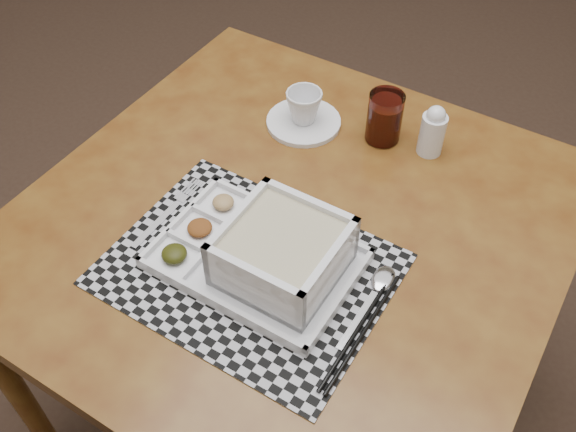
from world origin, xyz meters
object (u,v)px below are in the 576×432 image
Objects in this scene: juice_glass at (384,119)px; creamer_bottle at (433,131)px; dining_table at (291,245)px; cup at (304,107)px; serving_tray at (274,255)px.

creamer_bottle reaches higher than juice_glass.
dining_table is 0.28m from cup.
juice_glass is (0.04, 0.39, 0.01)m from serving_tray.
dining_table is at bearing -67.87° from cup.
serving_tray is 4.69× the size of cup.
creamer_bottle is (0.09, 0.00, 0.00)m from juice_glass.
cup is 0.25m from creamer_bottle.
serving_tray is 0.41m from creamer_bottle.
serving_tray and juice_glass have the same top height.
juice_glass is (0.07, 0.27, 0.12)m from dining_table.
serving_tray is 0.38m from cup.
cup is at bearing 110.59° from dining_table.
dining_table is 0.16m from serving_tray.
juice_glass reaches higher than dining_table.
juice_glass is (0.16, 0.03, 0.00)m from cup.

